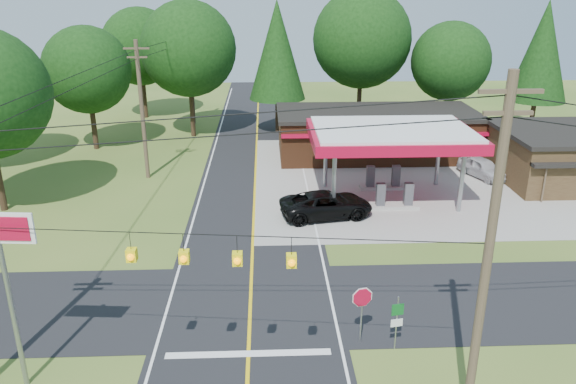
{
  "coord_description": "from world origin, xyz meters",
  "views": [
    {
      "loc": [
        0.78,
        -22.0,
        13.7
      ],
      "look_at": [
        2.0,
        7.0,
        2.8
      ],
      "focal_mm": 35.0,
      "sensor_mm": 36.0,
      "label": 1
    }
  ],
  "objects_px": {
    "suv_car": "(326,205)",
    "sedan_car": "(483,168)",
    "big_stop_sign": "(2,259)",
    "octagonal_stop_sign": "(362,302)",
    "gas_canopy": "(392,137)"
  },
  "relations": [
    {
      "from": "suv_car",
      "to": "sedan_car",
      "type": "height_order",
      "value": "suv_car"
    },
    {
      "from": "gas_canopy",
      "to": "big_stop_sign",
      "type": "xyz_separation_m",
      "value": [
        -17.0,
        -18.01,
        0.83
      ]
    },
    {
      "from": "gas_canopy",
      "to": "big_stop_sign",
      "type": "bearing_deg",
      "value": -133.35
    },
    {
      "from": "sedan_car",
      "to": "octagonal_stop_sign",
      "type": "distance_m",
      "value": 23.59
    },
    {
      "from": "big_stop_sign",
      "to": "octagonal_stop_sign",
      "type": "distance_m",
      "value": 13.06
    },
    {
      "from": "gas_canopy",
      "to": "sedan_car",
      "type": "relative_size",
      "value": 2.52
    },
    {
      "from": "sedan_car",
      "to": "octagonal_stop_sign",
      "type": "height_order",
      "value": "octagonal_stop_sign"
    },
    {
      "from": "suv_car",
      "to": "sedan_car",
      "type": "xyz_separation_m",
      "value": [
        12.42,
        7.0,
        -0.07
      ]
    },
    {
      "from": "suv_car",
      "to": "big_stop_sign",
      "type": "xyz_separation_m",
      "value": [
        -12.5,
        -15.01,
        4.3
      ]
    },
    {
      "from": "gas_canopy",
      "to": "suv_car",
      "type": "bearing_deg",
      "value": -146.31
    },
    {
      "from": "gas_canopy",
      "to": "sedan_car",
      "type": "xyz_separation_m",
      "value": [
        7.92,
        4.0,
        -3.55
      ]
    },
    {
      "from": "sedan_car",
      "to": "big_stop_sign",
      "type": "distance_m",
      "value": 33.54
    },
    {
      "from": "gas_canopy",
      "to": "suv_car",
      "type": "relative_size",
      "value": 1.86
    },
    {
      "from": "big_stop_sign",
      "to": "suv_car",
      "type": "bearing_deg",
      "value": 50.21
    },
    {
      "from": "gas_canopy",
      "to": "big_stop_sign",
      "type": "height_order",
      "value": "big_stop_sign"
    }
  ]
}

